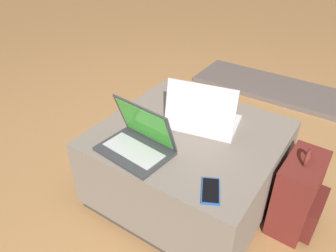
# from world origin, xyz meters

# --- Properties ---
(ground_plane) EXTENTS (14.00, 14.00, 0.00)m
(ground_plane) POSITION_xyz_m (0.00, 0.00, 0.00)
(ground_plane) COLOR #9E7042
(ottoman) EXTENTS (0.87, 0.83, 0.43)m
(ottoman) POSITION_xyz_m (0.00, 0.00, 0.21)
(ottoman) COLOR #3D3832
(ottoman) RESTS_ON ground_plane
(laptop_near) EXTENTS (0.34, 0.26, 0.23)m
(laptop_near) POSITION_xyz_m (-0.12, -0.26, 0.47)
(laptop_near) COLOR #333338
(laptop_near) RESTS_ON ottoman
(laptop_far) EXTENTS (0.39, 0.31, 0.26)m
(laptop_far) POSITION_xyz_m (0.03, 0.08, 0.48)
(laptop_far) COLOR silver
(laptop_far) RESTS_ON ottoman
(cell_phone) EXTENTS (0.13, 0.16, 0.01)m
(cell_phone) POSITION_xyz_m (0.28, -0.31, 0.43)
(cell_phone) COLOR #1E4C9E
(cell_phone) RESTS_ON ottoman
(backpack) EXTENTS (0.22, 0.31, 0.47)m
(backpack) POSITION_xyz_m (0.55, 0.12, 0.19)
(backpack) COLOR #5B1E19
(backpack) RESTS_ON ground_plane
(fireplace_hearth) EXTENTS (1.40, 0.50, 0.04)m
(fireplace_hearth) POSITION_xyz_m (0.00, 1.51, 0.02)
(fireplace_hearth) COLOR #564C47
(fireplace_hearth) RESTS_ON ground_plane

